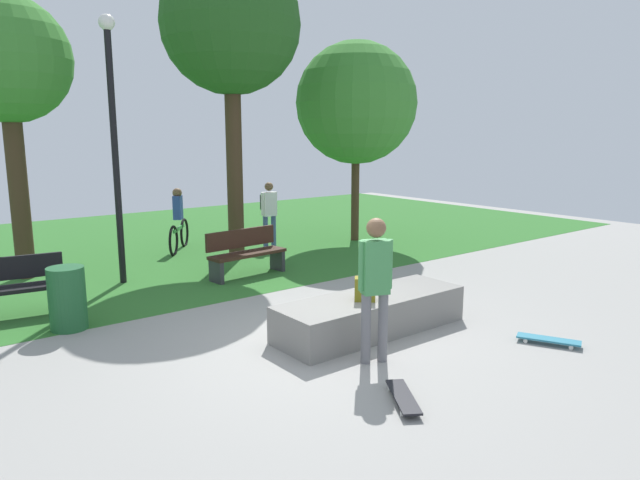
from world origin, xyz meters
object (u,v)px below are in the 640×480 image
object	(u,v)px
tree_young_birch	(356,103)
trash_bin	(67,298)
skateboard_by_ledge	(403,397)
park_bench_by_oak	(246,252)
backpack_on_ledge	(365,289)
concrete_ledge	(371,314)
lamp_post	(113,127)
pedestrian_with_backpack	(269,209)
park_bench_far_right	(7,287)
skateboard_spare	(549,340)
tree_tall_oak	(231,26)
tree_slender_maple	(6,63)
cyclist_on_bicycle	(179,224)
skater_performing_trick	(375,278)

from	to	relation	value
tree_young_birch	trash_bin	size ratio (longest dim) A/B	5.55
skateboard_by_ledge	park_bench_by_oak	bearing A→B (deg)	75.27
backpack_on_ledge	park_bench_by_oak	distance (m)	3.99
concrete_ledge	park_bench_by_oak	distance (m)	3.87
skateboard_by_ledge	tree_young_birch	world-z (taller)	tree_young_birch
tree_young_birch	lamp_post	xyz separation A→B (m)	(-6.29, -0.58, -0.63)
backpack_on_ledge	park_bench_by_oak	bearing A→B (deg)	125.43
tree_young_birch	concrete_ledge	bearing A→B (deg)	-129.51
backpack_on_ledge	pedestrian_with_backpack	world-z (taller)	pedestrian_with_backpack
backpack_on_ledge	skateboard_by_ledge	xyz separation A→B (m)	(-1.02, -1.72, -0.61)
park_bench_far_right	tree_young_birch	distance (m)	9.03
skateboard_by_ledge	pedestrian_with_backpack	distance (m)	8.62
pedestrian_with_backpack	skateboard_spare	bearing A→B (deg)	-95.09
skateboard_spare	tree_young_birch	xyz separation A→B (m)	(2.96, 7.24, 3.43)
skateboard_by_ledge	pedestrian_with_backpack	world-z (taller)	pedestrian_with_backpack
park_bench_far_right	tree_young_birch	size ratio (longest dim) A/B	0.33
tree_tall_oak	trash_bin	size ratio (longest dim) A/B	7.25
skateboard_spare	tree_young_birch	bearing A→B (deg)	67.80
park_bench_far_right	tree_slender_maple	distance (m)	4.41
park_bench_by_oak	cyclist_on_bicycle	distance (m)	3.13
skater_performing_trick	pedestrian_with_backpack	bearing A→B (deg)	66.85
concrete_ledge	backpack_on_ledge	size ratio (longest dim) A/B	9.00
tree_slender_maple	tree_young_birch	world-z (taller)	tree_slender_maple
trash_bin	park_bench_by_oak	bearing A→B (deg)	17.54
concrete_ledge	backpack_on_ledge	xyz separation A→B (m)	(-0.22, -0.10, 0.42)
park_bench_far_right	lamp_post	bearing A→B (deg)	25.53
tree_slender_maple	skateboard_spare	bearing A→B (deg)	-60.31
park_bench_by_oak	tree_young_birch	distance (m)	5.40
park_bench_far_right	tree_slender_maple	xyz separation A→B (m)	(0.73, 2.54, 3.53)
park_bench_far_right	pedestrian_with_backpack	distance (m)	6.51
trash_bin	cyclist_on_bicycle	xyz separation A→B (m)	(3.62, 4.26, 0.18)
tree_tall_oak	pedestrian_with_backpack	size ratio (longest dim) A/B	4.12
tree_slender_maple	lamp_post	xyz separation A→B (m)	(1.34, -1.55, -1.14)
skater_performing_trick	park_bench_by_oak	size ratio (longest dim) A/B	1.09
skateboard_by_ledge	pedestrian_with_backpack	xyz separation A→B (m)	(3.44, 7.85, 0.88)
backpack_on_ledge	tree_slender_maple	world-z (taller)	tree_slender_maple
concrete_ledge	tree_tall_oak	size ratio (longest dim) A/B	0.44
tree_slender_maple	pedestrian_with_backpack	size ratio (longest dim) A/B	3.29
cyclist_on_bicycle	trash_bin	bearing A→B (deg)	-130.34
tree_tall_oak	cyclist_on_bicycle	distance (m)	4.65
skateboard_spare	cyclist_on_bicycle	distance (m)	8.92
lamp_post	cyclist_on_bicycle	world-z (taller)	lamp_post
pedestrian_with_backpack	cyclist_on_bicycle	bearing A→B (deg)	153.66
skateboard_spare	tree_tall_oak	world-z (taller)	tree_tall_oak
trash_bin	cyclist_on_bicycle	size ratio (longest dim) A/B	0.60
skateboard_by_ledge	tree_slender_maple	bearing A→B (deg)	103.30
cyclist_on_bicycle	concrete_ledge	bearing A→B (deg)	-92.26
trash_bin	pedestrian_with_backpack	size ratio (longest dim) A/B	0.57
concrete_ledge	backpack_on_ledge	world-z (taller)	backpack_on_ledge
tree_young_birch	skateboard_spare	bearing A→B (deg)	-112.20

